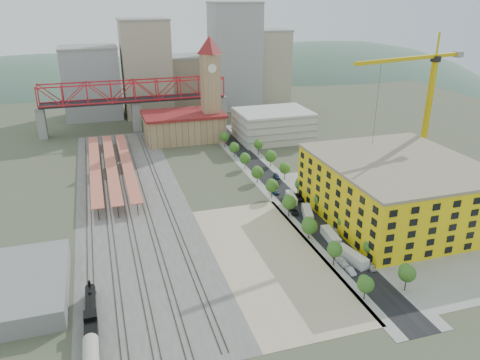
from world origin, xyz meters
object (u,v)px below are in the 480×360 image
object	(u,v)px
locomotive	(91,313)
clock_tower	(210,79)
construction_building	(396,189)
site_trailer_b	(331,236)
tower_crane	(424,94)
site_trailer_d	(291,198)
car_0	(342,262)
site_trailer_a	(352,257)
site_trailer_c	(307,213)

from	to	relation	value
locomotive	clock_tower	bearing A→B (deg)	64.92
construction_building	site_trailer_b	size ratio (longest dim) A/B	5.28
tower_crane	site_trailer_d	distance (m)	58.78
construction_building	car_0	bearing A→B (deg)	-145.24
site_trailer_a	site_trailer_b	size ratio (longest dim) A/B	1.07
site_trailer_b	site_trailer_d	world-z (taller)	site_trailer_b
tower_crane	site_trailer_b	xyz separation A→B (m)	(-49.27, -30.43, -31.85)
construction_building	locomotive	size ratio (longest dim) A/B	2.43
site_trailer_c	site_trailer_d	bearing A→B (deg)	107.29
site_trailer_c	construction_building	bearing A→B (deg)	0.42
site_trailer_a	construction_building	bearing A→B (deg)	24.41
locomotive	car_0	distance (m)	63.12
clock_tower	site_trailer_d	size ratio (longest dim) A/B	6.04
site_trailer_d	car_0	xyz separation A→B (m)	(-3.00, -40.76, -0.38)
construction_building	car_0	xyz separation A→B (m)	(-29.00, -20.13, -8.61)
site_trailer_a	car_0	size ratio (longest dim) A/B	2.19
construction_building	site_trailer_b	bearing A→B (deg)	-163.27
construction_building	site_trailer_a	distance (m)	33.54
tower_crane	clock_tower	bearing A→B (deg)	126.51
construction_building	site_trailer_b	world-z (taller)	construction_building
construction_building	car_0	world-z (taller)	construction_building
site_trailer_a	site_trailer_c	xyz separation A→B (m)	(0.00, 27.50, -0.09)
clock_tower	site_trailer_c	distance (m)	96.43
clock_tower	site_trailer_a	xyz separation A→B (m)	(8.00, -119.61, -27.29)
clock_tower	site_trailer_d	xyz separation A→B (m)	(8.00, -79.36, -27.52)
car_0	construction_building	bearing A→B (deg)	31.67
tower_crane	car_0	size ratio (longest dim) A/B	11.43
locomotive	site_trailer_b	size ratio (longest dim) A/B	2.18
clock_tower	site_trailer_b	size ratio (longest dim) A/B	5.43
construction_building	locomotive	world-z (taller)	construction_building
construction_building	tower_crane	bearing A→B (deg)	44.18
site_trailer_a	site_trailer_d	size ratio (longest dim) A/B	1.19
construction_building	site_trailer_d	bearing A→B (deg)	141.56
locomotive	site_trailer_c	size ratio (longest dim) A/B	2.16
site_trailer_c	car_0	distance (m)	28.17
clock_tower	construction_building	distance (m)	107.36
site_trailer_b	car_0	size ratio (longest dim) A/B	2.04
locomotive	site_trailer_c	xyz separation A→B (m)	(66.00, 31.79, -0.63)
site_trailer_a	site_trailer_c	distance (m)	27.50
site_trailer_a	site_trailer_b	world-z (taller)	site_trailer_a
clock_tower	car_0	world-z (taller)	clock_tower
tower_crane	site_trailer_b	world-z (taller)	tower_crane
locomotive	site_trailer_c	bearing A→B (deg)	25.72
site_trailer_c	tower_crane	bearing A→B (deg)	33.94
clock_tower	site_trailer_d	world-z (taller)	clock_tower
construction_building	site_trailer_d	xyz separation A→B (m)	(-26.00, 20.64, -8.23)
site_trailer_d	site_trailer_b	bearing A→B (deg)	-80.21
clock_tower	site_trailer_d	distance (m)	84.38
site_trailer_b	car_0	xyz separation A→B (m)	(-3.00, -12.31, -0.51)
clock_tower	locomotive	world-z (taller)	clock_tower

